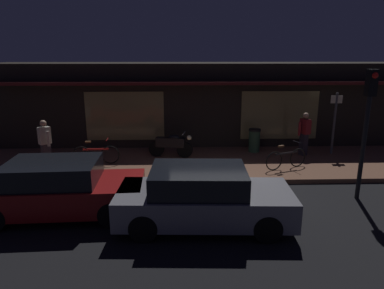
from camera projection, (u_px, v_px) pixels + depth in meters
name	position (u px, v px, depth m)	size (l,w,h in m)	color
ground_plane	(213.00, 198.00, 9.93)	(60.00, 60.00, 0.00)	black
sidewalk_slab	(206.00, 163.00, 12.81)	(18.00, 4.00, 0.15)	brown
storefront_building	(201.00, 104.00, 15.65)	(18.00, 3.30, 3.60)	black
motorcycle	(171.00, 144.00, 13.21)	(1.69, 0.60, 0.97)	black
bicycle_parked	(96.00, 154.00, 12.39)	(1.66, 0.42, 0.91)	black
bicycle_extra	(286.00, 159.00, 11.90)	(1.56, 0.68, 0.91)	black
person_photographer	(45.00, 143.00, 11.89)	(0.50, 0.49, 1.67)	#28232D
person_bystander	(304.00, 133.00, 13.38)	(0.60, 0.43, 1.67)	#28232D
sign_post	(335.00, 120.00, 13.44)	(0.44, 0.09, 2.40)	#47474C
trash_bin	(254.00, 140.00, 13.95)	(0.48, 0.48, 0.93)	#2D4C33
traffic_light_pole	(368.00, 112.00, 9.29)	(0.24, 0.33, 3.60)	black
parked_car_near	(59.00, 189.00, 8.74)	(4.17, 1.94, 1.42)	black
parked_car_far	(203.00, 197.00, 8.21)	(4.17, 1.93, 1.42)	black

